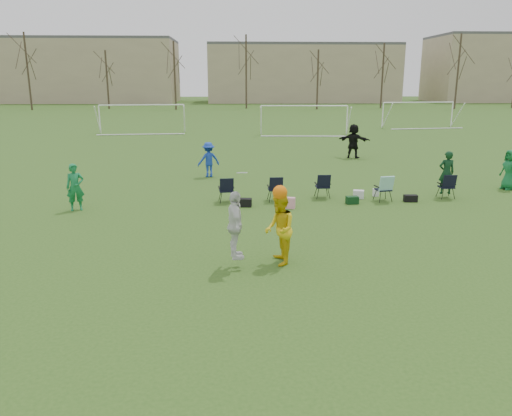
{
  "coord_description": "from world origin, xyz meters",
  "views": [
    {
      "loc": [
        -1.88,
        -10.71,
        4.56
      ],
      "look_at": [
        -1.34,
        2.08,
        1.25
      ],
      "focal_mm": 35.0,
      "sensor_mm": 36.0,
      "label": 1
    }
  ],
  "objects_px": {
    "goal_left": "(142,111)",
    "center_contest": "(263,227)",
    "goal_right": "(418,107)",
    "goal_mid": "(304,112)",
    "fielder_black": "(353,141)",
    "fielder_green_far": "(509,170)",
    "fielder_green_near": "(75,187)",
    "fielder_blue": "(209,160)"
  },
  "relations": [
    {
      "from": "goal_mid",
      "to": "goal_left",
      "type": "bearing_deg",
      "value": 175.87
    },
    {
      "from": "goal_left",
      "to": "goal_right",
      "type": "bearing_deg",
      "value": 3.75
    },
    {
      "from": "fielder_green_near",
      "to": "goal_left",
      "type": "xyz_separation_m",
      "value": [
        -2.42,
        27.12,
        1.08
      ]
    },
    {
      "from": "fielder_blue",
      "to": "fielder_green_far",
      "type": "distance_m",
      "value": 13.34
    },
    {
      "from": "fielder_green_far",
      "to": "center_contest",
      "type": "bearing_deg",
      "value": -64.15
    },
    {
      "from": "goal_mid",
      "to": "fielder_blue",
      "type": "bearing_deg",
      "value": -106.7
    },
    {
      "from": "center_contest",
      "to": "goal_mid",
      "type": "distance_m",
      "value": 31.33
    },
    {
      "from": "goal_left",
      "to": "goal_mid",
      "type": "distance_m",
      "value": 14.14
    },
    {
      "from": "fielder_blue",
      "to": "goal_right",
      "type": "relative_size",
      "value": 0.23
    },
    {
      "from": "fielder_green_near",
      "to": "goal_right",
      "type": "height_order",
      "value": "goal_right"
    },
    {
      "from": "fielder_green_near",
      "to": "fielder_blue",
      "type": "bearing_deg",
      "value": 33.87
    },
    {
      "from": "fielder_green_near",
      "to": "goal_mid",
      "type": "distance_m",
      "value": 27.68
    },
    {
      "from": "center_contest",
      "to": "goal_right",
      "type": "bearing_deg",
      "value": 65.0
    },
    {
      "from": "fielder_black",
      "to": "goal_right",
      "type": "bearing_deg",
      "value": -92.38
    },
    {
      "from": "goal_mid",
      "to": "goal_right",
      "type": "distance_m",
      "value": 13.42
    },
    {
      "from": "fielder_green_near",
      "to": "goal_right",
      "type": "bearing_deg",
      "value": 32.31
    },
    {
      "from": "fielder_blue",
      "to": "center_contest",
      "type": "bearing_deg",
      "value": 78.76
    },
    {
      "from": "fielder_black",
      "to": "fielder_blue",
      "type": "bearing_deg",
      "value": 60.85
    },
    {
      "from": "fielder_black",
      "to": "goal_mid",
      "type": "height_order",
      "value": "goal_mid"
    },
    {
      "from": "center_contest",
      "to": "goal_left",
      "type": "height_order",
      "value": "goal_left"
    },
    {
      "from": "goal_left",
      "to": "goal_mid",
      "type": "height_order",
      "value": "same"
    },
    {
      "from": "goal_left",
      "to": "goal_mid",
      "type": "relative_size",
      "value": 1.0
    },
    {
      "from": "goal_left",
      "to": "center_contest",
      "type": "bearing_deg",
      "value": -80.02
    },
    {
      "from": "fielder_blue",
      "to": "goal_right",
      "type": "distance_m",
      "value": 31.47
    },
    {
      "from": "goal_mid",
      "to": "goal_right",
      "type": "xyz_separation_m",
      "value": [
        12.0,
        6.0,
        0.0
      ]
    },
    {
      "from": "fielder_green_far",
      "to": "goal_left",
      "type": "xyz_separation_m",
      "value": [
        -19.75,
        24.31,
        1.07
      ]
    },
    {
      "from": "fielder_green_far",
      "to": "goal_right",
      "type": "bearing_deg",
      "value": 155.34
    },
    {
      "from": "fielder_green_near",
      "to": "fielder_blue",
      "type": "distance_m",
      "value": 7.6
    },
    {
      "from": "fielder_green_near",
      "to": "goal_left",
      "type": "distance_m",
      "value": 27.25
    },
    {
      "from": "center_contest",
      "to": "goal_left",
      "type": "distance_m",
      "value": 34.05
    },
    {
      "from": "goal_left",
      "to": "goal_right",
      "type": "height_order",
      "value": "same"
    },
    {
      "from": "fielder_black",
      "to": "goal_mid",
      "type": "bearing_deg",
      "value": -58.17
    },
    {
      "from": "fielder_green_near",
      "to": "fielder_black",
      "type": "distance_m",
      "value": 17.34
    },
    {
      "from": "goal_right",
      "to": "goal_mid",
      "type": "bearing_deg",
      "value": -161.43
    },
    {
      "from": "goal_mid",
      "to": "fielder_green_far",
      "type": "bearing_deg",
      "value": -71.55
    },
    {
      "from": "fielder_green_near",
      "to": "center_contest",
      "type": "distance_m",
      "value": 8.6
    },
    {
      "from": "fielder_blue",
      "to": "goal_mid",
      "type": "relative_size",
      "value": 0.23
    },
    {
      "from": "fielder_green_far",
      "to": "goal_mid",
      "type": "xyz_separation_m",
      "value": [
        -5.75,
        22.31,
        1.07
      ]
    },
    {
      "from": "fielder_black",
      "to": "goal_right",
      "type": "height_order",
      "value": "goal_right"
    },
    {
      "from": "fielder_green_far",
      "to": "goal_right",
      "type": "relative_size",
      "value": 0.23
    },
    {
      "from": "fielder_black",
      "to": "goal_left",
      "type": "xyz_separation_m",
      "value": [
        -15.15,
        15.35,
        0.91
      ]
    },
    {
      "from": "goal_right",
      "to": "goal_left",
      "type": "bearing_deg",
      "value": -179.25
    }
  ]
}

